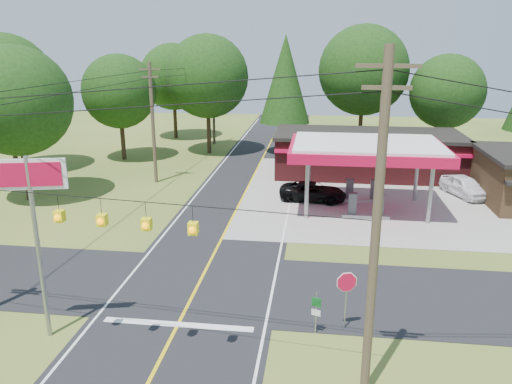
# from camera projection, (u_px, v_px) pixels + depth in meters

# --- Properties ---
(ground) EXTENTS (120.00, 120.00, 0.00)m
(ground) POSITION_uv_depth(u_px,v_px,m) (198.00, 286.00, 24.60)
(ground) COLOR #475F21
(ground) RESTS_ON ground
(main_highway) EXTENTS (8.00, 120.00, 0.02)m
(main_highway) POSITION_uv_depth(u_px,v_px,m) (198.00, 285.00, 24.60)
(main_highway) COLOR black
(main_highway) RESTS_ON ground
(cross_road) EXTENTS (70.00, 7.00, 0.02)m
(cross_road) POSITION_uv_depth(u_px,v_px,m) (198.00, 285.00, 24.59)
(cross_road) COLOR black
(cross_road) RESTS_ON ground
(lane_center_yellow) EXTENTS (0.15, 110.00, 0.00)m
(lane_center_yellow) POSITION_uv_depth(u_px,v_px,m) (198.00, 285.00, 24.59)
(lane_center_yellow) COLOR yellow
(lane_center_yellow) RESTS_ON main_highway
(gas_canopy) EXTENTS (10.60, 7.40, 4.88)m
(gas_canopy) POSITION_uv_depth(u_px,v_px,m) (367.00, 151.00, 34.61)
(gas_canopy) COLOR gray
(gas_canopy) RESTS_ON ground
(convenience_store) EXTENTS (16.40, 7.55, 3.80)m
(convenience_store) POSITION_uv_depth(u_px,v_px,m) (367.00, 153.00, 44.65)
(convenience_store) COLOR #54181B
(convenience_store) RESTS_ON ground
(utility_pole_near_right) EXTENTS (1.80, 0.30, 11.50)m
(utility_pole_near_right) POSITION_uv_depth(u_px,v_px,m) (376.00, 231.00, 15.32)
(utility_pole_near_right) COLOR #473828
(utility_pole_near_right) RESTS_ON ground
(utility_pole_far_left) EXTENTS (1.80, 0.30, 10.00)m
(utility_pole_far_left) POSITION_uv_depth(u_px,v_px,m) (153.00, 121.00, 41.14)
(utility_pole_far_left) COLOR #473828
(utility_pole_far_left) RESTS_ON ground
(utility_pole_north) EXTENTS (0.30, 0.30, 9.50)m
(utility_pole_north) POSITION_uv_depth(u_px,v_px,m) (213.00, 103.00, 57.23)
(utility_pole_north) COLOR #473828
(utility_pole_north) RESTS_ON ground
(overhead_beacons) EXTENTS (17.04, 2.04, 1.03)m
(overhead_beacons) POSITION_uv_depth(u_px,v_px,m) (123.00, 203.00, 17.22)
(overhead_beacons) COLOR black
(overhead_beacons) RESTS_ON ground
(treeline_backdrop) EXTENTS (70.27, 51.59, 13.30)m
(treeline_backdrop) POSITION_uv_depth(u_px,v_px,m) (267.00, 88.00, 45.12)
(treeline_backdrop) COLOR #332316
(treeline_backdrop) RESTS_ON ground
(suv_car) EXTENTS (5.46, 5.46, 1.38)m
(suv_car) POSITION_uv_depth(u_px,v_px,m) (313.00, 192.00, 37.51)
(suv_car) COLOR black
(suv_car) RESTS_ON ground
(sedan_car) EXTENTS (5.94, 5.94, 1.57)m
(sedan_car) POSITION_uv_depth(u_px,v_px,m) (464.00, 186.00, 38.58)
(sedan_car) COLOR white
(sedan_car) RESTS_ON ground
(big_stop_sign) EXTENTS (2.74, 0.71, 7.52)m
(big_stop_sign) POSITION_uv_depth(u_px,v_px,m) (32.00, 204.00, 18.80)
(big_stop_sign) COLOR gray
(big_stop_sign) RESTS_ON ground
(octagonal_stop_sign) EXTENTS (0.88, 0.30, 2.62)m
(octagonal_stop_sign) POSITION_uv_depth(u_px,v_px,m) (347.00, 287.00, 20.32)
(octagonal_stop_sign) COLOR gray
(octagonal_stop_sign) RESTS_ON ground
(route_sign_post) EXTENTS (0.37, 0.16, 1.89)m
(route_sign_post) POSITION_uv_depth(u_px,v_px,m) (316.00, 310.00, 20.23)
(route_sign_post) COLOR gray
(route_sign_post) RESTS_ON ground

